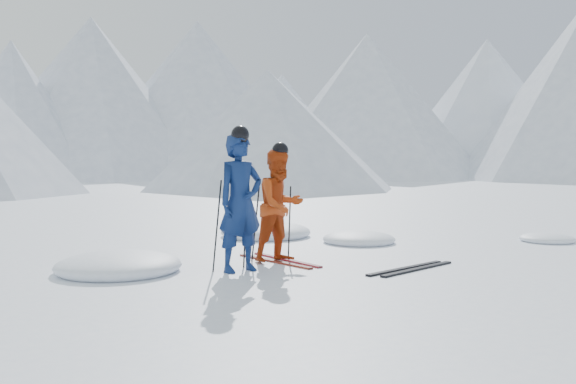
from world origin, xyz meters
TOP-DOWN VIEW (x-y plane):
  - ground at (0.00, 0.00)m, footprint 160.00×160.00m
  - mountain_range at (5.71, 35.31)m, footprint 106.15×62.94m
  - skier_blue at (-2.55, 0.24)m, footprint 0.74×0.50m
  - skier_red at (-1.59, 0.58)m, footprint 0.88×0.69m
  - pole_blue_left at (-2.85, 0.39)m, footprint 0.13×0.09m
  - pole_blue_right at (-2.30, 0.49)m, footprint 0.13×0.08m
  - pole_red_left at (-1.89, 0.83)m, footprint 0.12×0.09m
  - pole_red_right at (-1.29, 0.73)m, footprint 0.12×0.08m
  - ski_worn_left at (-1.71, 0.58)m, footprint 0.19×1.70m
  - ski_worn_right at (-1.47, 0.58)m, footprint 0.11×1.70m
  - ski_loose_a at (-0.54, -1.09)m, footprint 1.70×0.24m
  - ski_loose_b at (-0.44, -1.24)m, footprint 1.70×0.30m
  - snow_lumps at (-0.93, 1.98)m, footprint 9.38×5.49m

SIDE VIEW (x-z plane):
  - ground at x=0.00m, z-range 0.00..0.00m
  - snow_lumps at x=-0.93m, z-range -0.21..0.21m
  - ski_worn_left at x=-1.71m, z-range 0.00..0.03m
  - ski_worn_right at x=-1.47m, z-range 0.00..0.03m
  - ski_loose_a at x=-0.54m, z-range 0.00..0.03m
  - ski_loose_b at x=-0.44m, z-range 0.00..0.03m
  - pole_red_left at x=-1.89m, z-range 0.00..1.18m
  - pole_red_right at x=-1.29m, z-range 0.00..1.18m
  - pole_blue_right at x=-2.30m, z-range 0.00..1.32m
  - pole_blue_left at x=-2.85m, z-range 0.00..1.32m
  - skier_red at x=-1.59m, z-range 0.00..1.77m
  - skier_blue at x=-2.55m, z-range 0.00..1.98m
  - mountain_range at x=5.71m, z-range -1.04..14.49m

